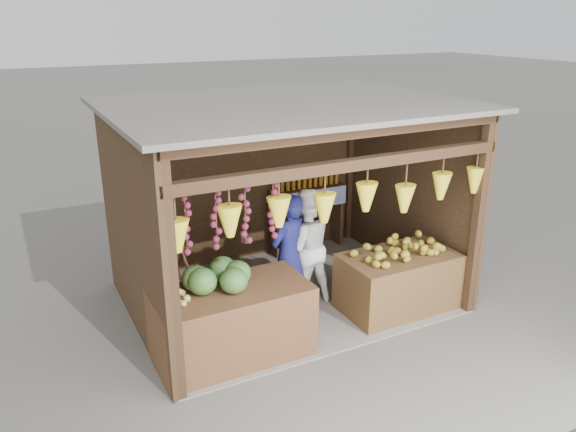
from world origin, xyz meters
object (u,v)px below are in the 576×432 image
object	(u,v)px
counter_left	(233,323)
vendor_seated	(170,260)
counter_right	(398,282)
woman_standing	(305,247)
man_standing	(288,256)

from	to	relation	value
counter_left	vendor_seated	bearing A→B (deg)	108.16
counter_right	woman_standing	bearing A→B (deg)	142.72
man_standing	vendor_seated	bearing A→B (deg)	-44.85
counter_right	woman_standing	world-z (taller)	woman_standing
woman_standing	vendor_seated	bearing A→B (deg)	-3.17
counter_left	man_standing	xyz separation A→B (m)	(0.99, 0.57, 0.39)
woman_standing	vendor_seated	size ratio (longest dim) A/B	1.58
man_standing	woman_standing	world-z (taller)	man_standing
counter_right	counter_left	bearing A→B (deg)	-178.78
counter_right	woman_standing	distance (m)	1.29
counter_left	counter_right	world-z (taller)	counter_left
vendor_seated	man_standing	bearing A→B (deg)	-157.96
counter_left	man_standing	bearing A→B (deg)	29.90
counter_left	vendor_seated	xyz separation A→B (m)	(-0.36, 1.10, 0.41)
counter_left	woman_standing	xyz separation A→B (m)	(1.35, 0.79, 0.37)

